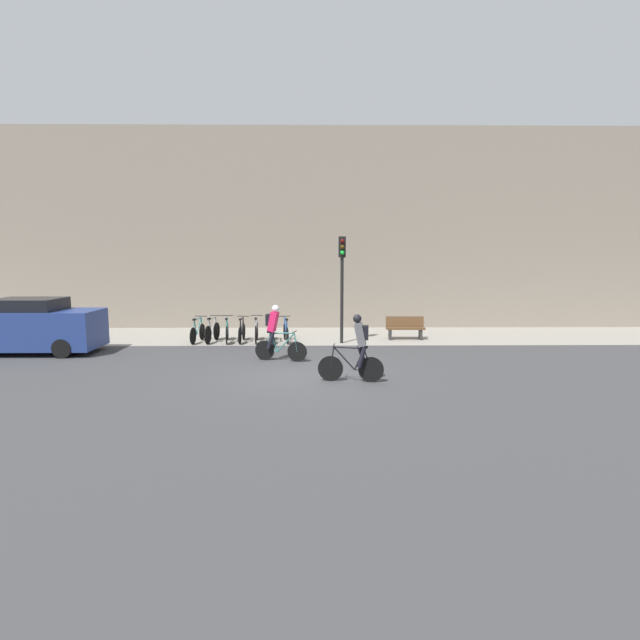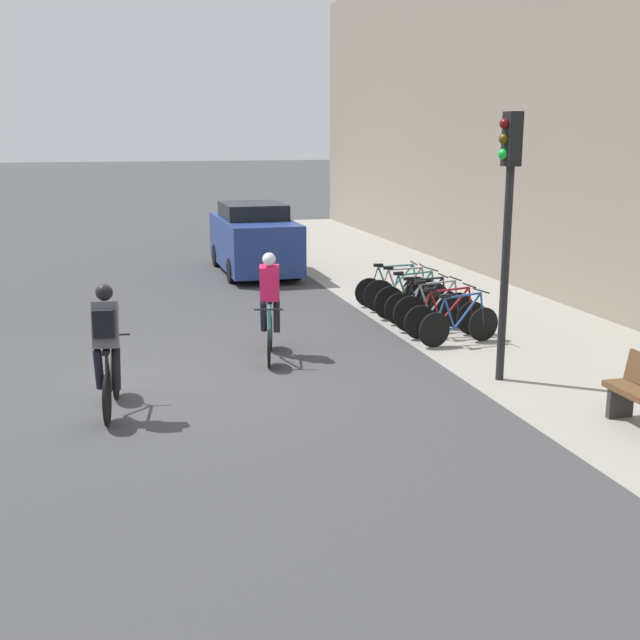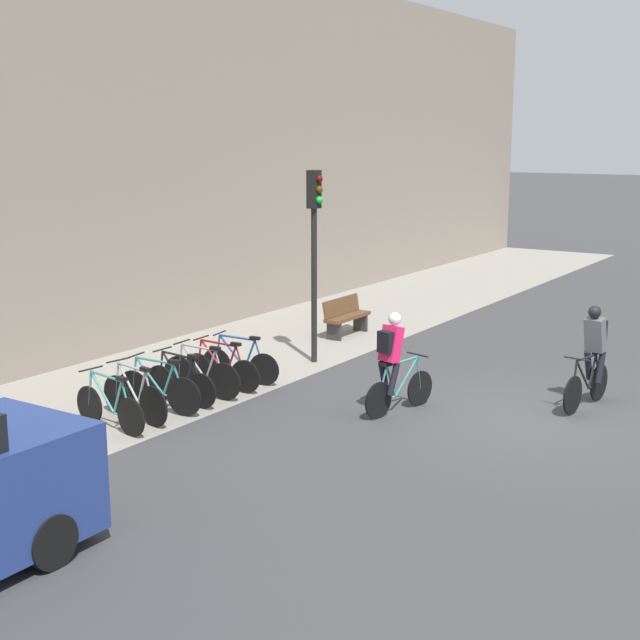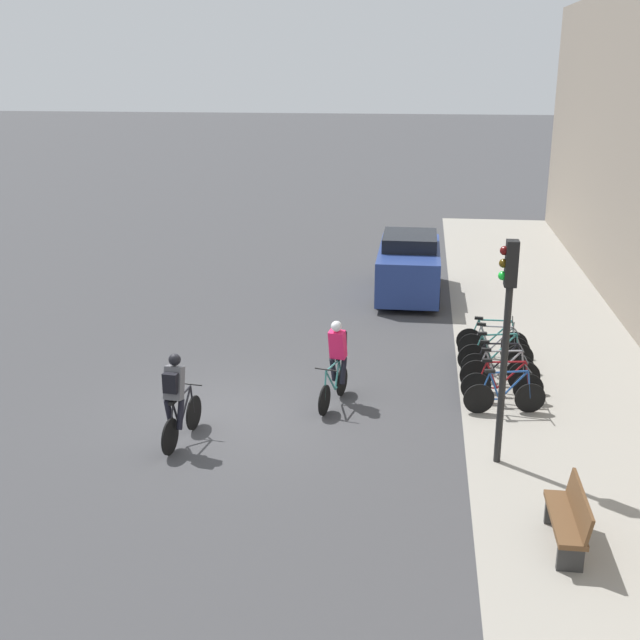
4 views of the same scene
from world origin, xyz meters
TOP-DOWN VIEW (x-y plane):
  - ground at (0.00, 0.00)m, footprint 200.00×200.00m
  - kerb_strip at (0.00, 6.75)m, footprint 44.00×4.50m
  - building_facade at (0.00, 9.30)m, footprint 44.00×0.60m
  - cyclist_pink at (-1.01, 1.96)m, footprint 1.64×0.59m
  - cyclist_grey at (1.33, -0.68)m, footprint 1.71×0.50m
  - parked_bike_0 at (-4.21, 5.33)m, footprint 0.46×1.67m
  - parked_bike_1 at (-3.65, 5.33)m, footprint 0.46×1.65m
  - parked_bike_2 at (-3.09, 5.33)m, footprint 0.46×1.70m
  - parked_bike_3 at (-2.54, 5.33)m, footprint 0.46×1.60m
  - parked_bike_4 at (-1.98, 5.33)m, footprint 0.46×1.69m
  - parked_bike_5 at (-1.42, 5.33)m, footprint 0.46×1.69m
  - parked_bike_6 at (-0.86, 5.33)m, footprint 0.46×1.63m
  - traffic_light_pole at (1.24, 5.02)m, footprint 0.26×0.30m
  - bench at (3.76, 5.81)m, footprint 1.49×0.44m

SIDE VIEW (x-z plane):
  - ground at x=0.00m, z-range 0.00..0.00m
  - kerb_strip at x=0.00m, z-range 0.00..0.01m
  - parked_bike_6 at x=-0.86m, z-range -0.09..0.86m
  - parked_bike_5 at x=-1.42m, z-range -0.09..0.86m
  - parked_bike_3 at x=-2.54m, z-range -0.09..0.86m
  - parked_bike_0 at x=-4.21m, z-range -0.09..0.86m
  - parked_bike_2 at x=-3.09m, z-range -0.08..0.88m
  - parked_bike_1 at x=-3.65m, z-range -0.08..0.89m
  - parked_bike_4 at x=-1.98m, z-range -0.08..0.90m
  - bench at x=3.76m, z-range 0.02..0.91m
  - cyclist_grey at x=1.33m, z-range 0.06..1.83m
  - cyclist_pink at x=-1.01m, z-range 0.07..1.82m
  - traffic_light_pole at x=1.24m, z-range 0.74..4.69m
  - building_facade at x=0.00m, z-range 0.00..8.83m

